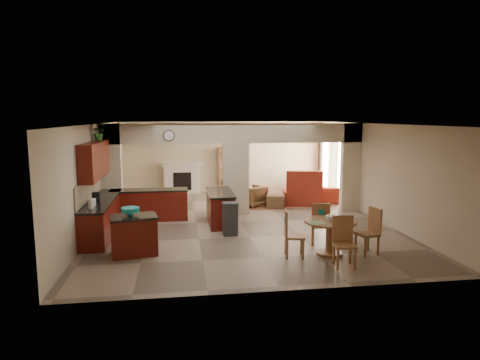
{
  "coord_description": "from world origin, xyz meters",
  "views": [
    {
      "loc": [
        -1.74,
        -11.89,
        3.01
      ],
      "look_at": [
        0.03,
        0.3,
        1.17
      ],
      "focal_mm": 32.0,
      "sensor_mm": 36.0,
      "label": 1
    }
  ],
  "objects": [
    {
      "name": "drape_a_left",
      "position": [
        3.93,
        1.7,
        1.2
      ],
      "size": [
        0.1,
        0.28,
        2.3
      ],
      "primitive_type": "cube",
      "color": "#381B16",
      "rests_on": "wall_right"
    },
    {
      "name": "wall_right",
      "position": [
        4.0,
        0.0,
        1.4
      ],
      "size": [
        0.0,
        10.0,
        10.0
      ],
      "primitive_type": "plane",
      "rotation": [
        1.57,
        0.0,
        -1.57
      ],
      "color": "beige",
      "rests_on": "floor"
    },
    {
      "name": "partition_header",
      "position": [
        0.0,
        1.0,
        2.5
      ],
      "size": [
        8.0,
        0.25,
        0.6
      ],
      "primitive_type": "cube",
      "color": "beige",
      "rests_on": "partition_center_pier"
    },
    {
      "name": "drape_b_left",
      "position": [
        3.93,
        3.4,
        1.2
      ],
      "size": [
        0.1,
        0.28,
        2.3
      ],
      "primitive_type": "cube",
      "color": "#381B16",
      "rests_on": "wall_right"
    },
    {
      "name": "window_b",
      "position": [
        3.97,
        4.0,
        1.2
      ],
      "size": [
        0.02,
        0.9,
        1.9
      ],
      "primitive_type": "cube",
      "color": "white",
      "rests_on": "wall_right"
    },
    {
      "name": "armchair",
      "position": [
        0.74,
        2.1,
        0.34
      ],
      "size": [
        1.03,
        1.04,
        0.69
      ],
      "primitive_type": "imported",
      "rotation": [
        0.0,
        0.0,
        3.75
      ],
      "color": "maroon",
      "rests_on": "floor"
    },
    {
      "name": "chair_south",
      "position": [
        1.53,
        -3.94,
        0.55
      ],
      "size": [
        0.47,
        0.47,
        1.02
      ],
      "rotation": [
        0.0,
        0.0,
        -0.12
      ],
      "color": "brown",
      "rests_on": "floor"
    },
    {
      "name": "floor",
      "position": [
        0.0,
        0.0,
        0.0
      ],
      "size": [
        10.0,
        10.0,
        0.0
      ],
      "primitive_type": "plane",
      "color": "#88735E",
      "rests_on": "ground"
    },
    {
      "name": "wall_front",
      "position": [
        0.0,
        -5.0,
        1.4
      ],
      "size": [
        8.0,
        0.0,
        8.0
      ],
      "primitive_type": "plane",
      "rotation": [
        -1.57,
        0.0,
        0.0
      ],
      "color": "beige",
      "rests_on": "floor"
    },
    {
      "name": "window_a",
      "position": [
        3.97,
        2.3,
        1.2
      ],
      "size": [
        0.02,
        0.9,
        1.9
      ],
      "primitive_type": "cube",
      "color": "white",
      "rests_on": "wall_right"
    },
    {
      "name": "sofa",
      "position": [
        3.3,
        3.31,
        0.41
      ],
      "size": [
        2.84,
        1.23,
        0.81
      ],
      "primitive_type": "imported",
      "rotation": [
        0.0,
        0.0,
        1.52
      ],
      "color": "maroon",
      "rests_on": "floor"
    },
    {
      "name": "kitchen_counter",
      "position": [
        -3.26,
        -0.25,
        0.46
      ],
      "size": [
        2.52,
        3.29,
        1.48
      ],
      "color": "#460A08",
      "rests_on": "floor"
    },
    {
      "name": "upper_cabinets",
      "position": [
        -3.82,
        -0.8,
        1.92
      ],
      "size": [
        0.35,
        2.4,
        0.9
      ],
      "primitive_type": "cube",
      "color": "#460A08",
      "rests_on": "wall_left"
    },
    {
      "name": "partition_center_pier",
      "position": [
        0.0,
        1.0,
        1.1
      ],
      "size": [
        0.8,
        0.25,
        2.2
      ],
      "primitive_type": "cube",
      "color": "beige",
      "rests_on": "floor"
    },
    {
      "name": "wall_left",
      "position": [
        -4.0,
        0.0,
        1.4
      ],
      "size": [
        0.0,
        10.0,
        10.0
      ],
      "primitive_type": "plane",
      "rotation": [
        1.57,
        0.0,
        1.57
      ],
      "color": "beige",
      "rests_on": "floor"
    },
    {
      "name": "peninsula",
      "position": [
        -0.6,
        -0.11,
        0.46
      ],
      "size": [
        0.7,
        1.85,
        0.91
      ],
      "color": "#460A08",
      "rests_on": "floor"
    },
    {
      "name": "chair_west",
      "position": [
        0.62,
        -3.24,
        0.55
      ],
      "size": [
        0.48,
        0.48,
        1.02
      ],
      "rotation": [
        0.0,
        0.0,
        1.41
      ],
      "color": "brown",
      "rests_on": "floor"
    },
    {
      "name": "teal_bowl",
      "position": [
        -2.8,
        -2.56,
        0.96
      ],
      "size": [
        0.39,
        0.39,
        0.18
      ],
      "primitive_type": "cylinder",
      "color": "teal",
      "rests_on": "kitchen_island"
    },
    {
      "name": "chaise",
      "position": [
        2.42,
        2.16,
        0.24
      ],
      "size": [
        1.36,
        1.19,
        0.48
      ],
      "primitive_type": "cube",
      "rotation": [
        0.0,
        0.0,
        -0.19
      ],
      "color": "maroon",
      "rests_on": "floor"
    },
    {
      "name": "wall_clock",
      "position": [
        -2.0,
        0.85,
        2.45
      ],
      "size": [
        0.34,
        0.03,
        0.34
      ],
      "primitive_type": "cylinder",
      "rotation": [
        1.57,
        0.0,
        0.0
      ],
      "color": "#462B17",
      "rests_on": "partition_header"
    },
    {
      "name": "kitchen_island",
      "position": [
        -2.74,
        -2.59,
        0.44
      ],
      "size": [
        1.12,
        0.9,
        0.87
      ],
      "rotation": [
        0.0,
        0.0,
        0.2
      ],
      "color": "#460A08",
      "rests_on": "floor"
    },
    {
      "name": "fireplace",
      "position": [
        -1.6,
        4.83,
        0.61
      ],
      "size": [
        1.6,
        0.35,
        1.2
      ],
      "color": "silver",
      "rests_on": "floor"
    },
    {
      "name": "shelving_unit",
      "position": [
        0.35,
        4.82,
        0.9
      ],
      "size": [
        1.0,
        0.32,
        1.8
      ],
      "primitive_type": "cube",
      "color": "brown",
      "rests_on": "floor"
    },
    {
      "name": "plant",
      "position": [
        -3.82,
        -0.05,
        2.59
      ],
      "size": [
        0.49,
        0.47,
        0.44
      ],
      "primitive_type": "imported",
      "rotation": [
        0.0,
        0.0,
        0.4
      ],
      "color": "#144D16",
      "rests_on": "upper_cabinets"
    },
    {
      "name": "wall_back",
      "position": [
        0.0,
        5.0,
        1.4
      ],
      "size": [
        8.0,
        0.0,
        8.0
      ],
      "primitive_type": "plane",
      "rotation": [
        1.57,
        0.0,
        0.0
      ],
      "color": "beige",
      "rests_on": "floor"
    },
    {
      "name": "partition_left_pier",
      "position": [
        -3.7,
        1.0,
        1.4
      ],
      "size": [
        0.6,
        0.25,
        2.8
      ],
      "primitive_type": "cube",
      "color": "beige",
      "rests_on": "floor"
    },
    {
      "name": "chair_north",
      "position": [
        1.53,
        -2.52,
        0.55
      ],
      "size": [
        0.52,
        0.52,
        1.02
      ],
      "rotation": [
        0.0,
        0.0,
        2.87
      ],
      "color": "brown",
      "rests_on": "floor"
    },
    {
      "name": "dining_table",
      "position": [
        1.5,
        -3.22,
        0.51
      ],
      "size": [
        1.12,
        1.12,
        0.76
      ],
      "color": "brown",
      "rests_on": "floor"
    },
    {
      "name": "glazed_door",
      "position": [
        3.97,
        3.15,
        1.05
      ],
      "size": [
        0.02,
        0.7,
        2.1
      ],
      "primitive_type": "cube",
      "color": "white",
      "rests_on": "wall_right"
    },
    {
      "name": "trash_can",
      "position": [
        -0.46,
        -1.35,
        0.39
      ],
      "size": [
        0.37,
        0.32,
        0.78
      ],
      "primitive_type": "cube",
      "rotation": [
        0.0,
        0.0,
        0.02
      ],
      "color": "#2D2E30",
      "rests_on": "floor"
    },
    {
      "name": "drape_a_right",
      "position": [
        3.93,
        2.9,
        1.2
      ],
      "size": [
        0.1,
        0.28,
        2.3
      ],
      "primitive_type": "cube",
      "color": "#381B16",
      "rests_on": "wall_right"
    },
    {
      "name": "partition_right_pier",
      "position": [
        3.7,
        1.0,
        1.4
      ],
      "size": [
        0.6,
        0.25,
        2.8
      ],
      "primitive_type": "cube",
      "color": "beige",
      "rests_on": "floor"
    },
    {
      "name": "rug",
      "position": [
        1.2,
        2.1,
        0.01
      ],
      "size": [
        1.6,
        1.3,
        0.01
      ],
      "primitive_type": "cube",
      "color": "brown",
      "rests_on": "floor"
    },
    {
      "name": "drape_b_right",
      "position": [
        3.93,
        4.6,
        1.2
      ],
      "size": [
        0.1,
        0.28,
        2.3
      ],
      "primitive_type": "cube",
      "color": "#381B16",
      "rests_on": "wall_right"
    },
    {
      "name": "ottoman",
      "position": [
        1.44,
        1.74,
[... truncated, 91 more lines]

